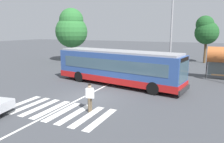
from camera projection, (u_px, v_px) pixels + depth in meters
The scene contains 12 objects.
ground_plane at pixel (90, 97), 15.62m from camera, with size 160.00×160.00×0.00m, color #424449.
city_transit_bus at pixel (117, 67), 19.09m from camera, with size 12.24×4.41×3.06m.
pedestrian_crossing_street at pixel (90, 96), 12.75m from camera, with size 0.58×0.38×1.72m.
parked_car_charcoal at pixel (115, 58), 31.70m from camera, with size 1.91×4.52×1.35m.
parked_car_teal at pixel (132, 59), 30.86m from camera, with size 2.11×4.61×1.35m.
parked_car_champagne at pixel (150, 60), 29.75m from camera, with size 1.95×4.54×1.35m.
parked_car_silver at pixel (169, 61), 28.40m from camera, with size 2.12×4.61×1.35m.
twin_arm_street_lamp at pixel (172, 24), 23.08m from camera, with size 4.96×0.32×8.80m.
background_tree_left at pixel (71, 28), 32.79m from camera, with size 4.88×4.88×8.15m.
background_tree_right at pixel (206, 30), 31.38m from camera, with size 3.40×3.40×6.95m.
crosswalk_painted_stripes at pixel (57, 110), 13.05m from camera, with size 6.56×3.30×0.01m.
lane_center_line at pixel (98, 90), 17.58m from camera, with size 0.16×24.00×0.01m, color silver.
Camera 1 is at (7.87, -12.86, 4.80)m, focal length 34.33 mm.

